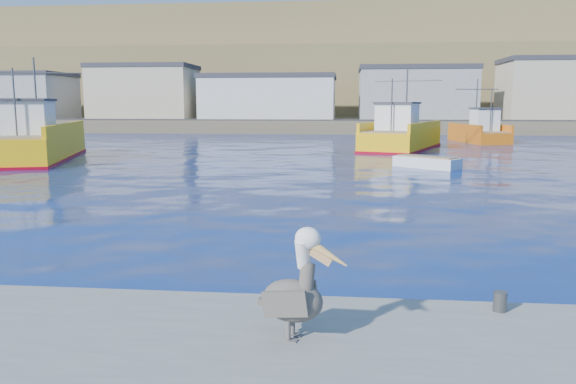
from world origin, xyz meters
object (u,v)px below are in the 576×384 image
object	(u,v)px
trawler_yellow_a	(33,142)
skiff_mid	(427,163)
pelican	(296,291)
boat_orange	(480,132)
trawler_yellow_b	(401,136)

from	to	relation	value
trawler_yellow_a	skiff_mid	world-z (taller)	trawler_yellow_a
skiff_mid	pelican	bearing A→B (deg)	-101.61
boat_orange	trawler_yellow_b	bearing A→B (deg)	-132.01
trawler_yellow_a	skiff_mid	bearing A→B (deg)	-4.96
trawler_yellow_a	skiff_mid	size ratio (longest dim) A/B	3.69
skiff_mid	pelican	world-z (taller)	pelican
trawler_yellow_b	pelican	size ratio (longest dim) A/B	8.24
trawler_yellow_b	pelican	distance (m)	39.56
trawler_yellow_a	boat_orange	world-z (taller)	trawler_yellow_a
trawler_yellow_a	pelican	xyz separation A→B (m)	(19.62, -27.64, 0.01)
trawler_yellow_a	boat_orange	size ratio (longest dim) A/B	1.62
boat_orange	pelican	world-z (taller)	boat_orange
pelican	trawler_yellow_a	bearing A→B (deg)	125.37
trawler_yellow_a	trawler_yellow_b	bearing A→B (deg)	25.14
trawler_yellow_a	trawler_yellow_b	world-z (taller)	trawler_yellow_a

